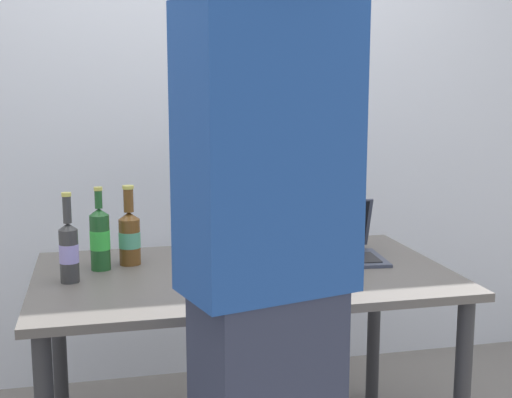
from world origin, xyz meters
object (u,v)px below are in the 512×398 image
object	(u,v)px
laptop	(333,246)
beer_bottle_dark	(130,235)
beer_bottle_green	(69,250)
beer_bottle_amber	(100,238)
person_figure	(267,279)

from	to	relation	value
laptop	beer_bottle_dark	xyz separation A→B (m)	(-0.74, 0.07, 0.06)
laptop	beer_bottle_green	world-z (taller)	beer_bottle_green
laptop	beer_bottle_amber	world-z (taller)	beer_bottle_amber
laptop	beer_bottle_amber	distance (m)	0.84
laptop	beer_bottle_green	bearing A→B (deg)	-173.22
person_figure	laptop	bearing A→B (deg)	60.75
beer_bottle_green	person_figure	world-z (taller)	person_figure
beer_bottle_amber	beer_bottle_dark	distance (m)	0.11
beer_bottle_dark	beer_bottle_green	xyz separation A→B (m)	(-0.20, -0.18, 0.00)
beer_bottle_green	laptop	bearing A→B (deg)	6.78
beer_bottle_green	person_figure	bearing A→B (deg)	-55.21
beer_bottle_dark	person_figure	size ratio (longest dim) A/B	0.16
beer_bottle_dark	beer_bottle_green	bearing A→B (deg)	-138.00
laptop	beer_bottle_green	xyz separation A→B (m)	(-0.94, -0.11, 0.06)
laptop	beer_bottle_amber	size ratio (longest dim) A/B	1.27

